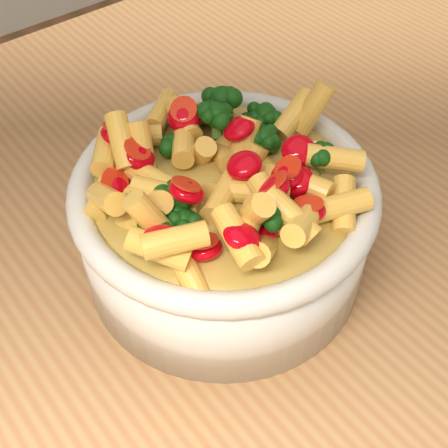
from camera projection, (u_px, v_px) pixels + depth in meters
table at (160, 291)px, 0.68m from camera, size 1.20×0.80×0.90m
serving_bowl at (224, 223)px, 0.53m from camera, size 0.25×0.25×0.11m
pasta_salad at (224, 164)px, 0.48m from camera, size 0.20×0.20×0.04m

